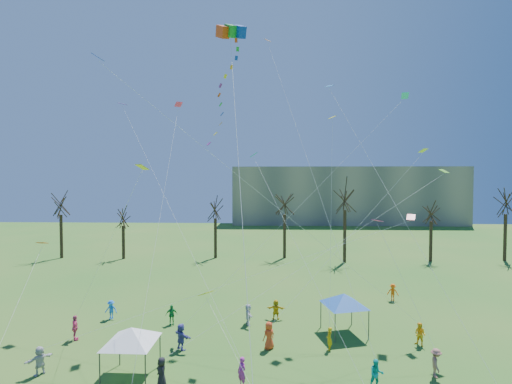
{
  "coord_description": "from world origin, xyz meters",
  "views": [
    {
      "loc": [
        1.09,
        -14.94,
        11.7
      ],
      "look_at": [
        0.41,
        5.0,
        11.0
      ],
      "focal_mm": 25.0,
      "sensor_mm": 36.0,
      "label": 1
    }
  ],
  "objects_px": {
    "distant_building": "(345,195)",
    "canopy_tent_white": "(131,335)",
    "canopy_tent_blue": "(344,300)",
    "big_box_kite": "(228,93)"
  },
  "relations": [
    {
      "from": "distant_building",
      "to": "canopy_tent_blue",
      "type": "distance_m",
      "value": 71.8
    },
    {
      "from": "distant_building",
      "to": "canopy_tent_blue",
      "type": "relative_size",
      "value": 15.18
    },
    {
      "from": "distant_building",
      "to": "canopy_tent_white",
      "type": "height_order",
      "value": "distant_building"
    },
    {
      "from": "canopy_tent_blue",
      "to": "canopy_tent_white",
      "type": "bearing_deg",
      "value": -154.81
    },
    {
      "from": "distant_building",
      "to": "canopy_tent_blue",
      "type": "xyz_separation_m",
      "value": [
        -15.13,
        -70.01,
        -4.91
      ]
    },
    {
      "from": "big_box_kite",
      "to": "canopy_tent_blue",
      "type": "distance_m",
      "value": 17.36
    },
    {
      "from": "distant_building",
      "to": "big_box_kite",
      "type": "xyz_separation_m",
      "value": [
        -23.53,
        -73.31,
        9.91
      ]
    },
    {
      "from": "big_box_kite",
      "to": "canopy_tent_white",
      "type": "bearing_deg",
      "value": -149.47
    },
    {
      "from": "distant_building",
      "to": "canopy_tent_white",
      "type": "xyz_separation_m",
      "value": [
        -28.97,
        -76.52,
        -4.97
      ]
    },
    {
      "from": "canopy_tent_white",
      "to": "canopy_tent_blue",
      "type": "distance_m",
      "value": 15.29
    }
  ]
}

